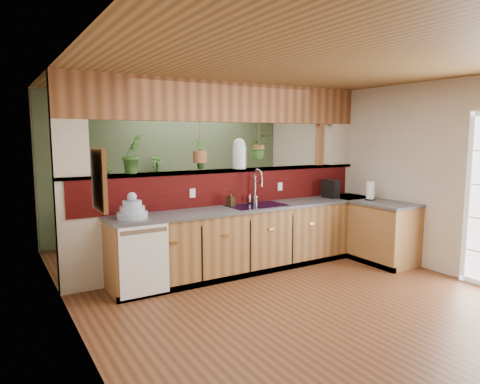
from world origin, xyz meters
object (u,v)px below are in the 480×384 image
glass_jar (239,154)px  shelving_console (131,215)px  dish_stack (132,210)px  paper_towel (370,191)px  coffee_maker (331,189)px  soap_dispenser (231,199)px  faucet (257,185)px

glass_jar → shelving_console: (-1.03, 1.90, -1.11)m
dish_stack → paper_towel: 3.53m
dish_stack → coffee_maker: 3.16m
paper_towel → glass_jar: glass_jar is taller
soap_dispenser → coffee_maker: size_ratio=0.71×
dish_stack → shelving_console: bearing=73.8°
soap_dispenser → coffee_maker: (1.74, -0.12, 0.03)m
faucet → glass_jar: bearing=124.6°
faucet → shelving_console: (-1.19, 2.12, -0.67)m
faucet → soap_dispenser: (-0.44, -0.02, -0.17)m
paper_towel → dish_stack: bearing=173.1°
faucet → coffee_maker: bearing=-5.9°
paper_towel → shelving_console: bearing=136.1°
shelving_console → soap_dispenser: bearing=-66.4°
faucet → paper_towel: (1.65, -0.61, -0.13)m
dish_stack → glass_jar: bearing=13.4°
dish_stack → soap_dispenser: bearing=6.7°
soap_dispenser → coffee_maker: bearing=-3.8°
coffee_maker → paper_towel: 0.59m
dish_stack → soap_dispenser: (1.42, 0.17, 0.01)m
dish_stack → glass_jar: size_ratio=0.82×
coffee_maker → shelving_console: (-2.49, 2.26, -0.53)m
dish_stack → glass_jar: glass_jar is taller
soap_dispenser → paper_towel: (2.08, -0.59, 0.04)m
coffee_maker → glass_jar: glass_jar is taller
faucet → paper_towel: bearing=-20.3°
dish_stack → paper_towel: (3.51, -0.42, 0.04)m
soap_dispenser → paper_towel: 2.17m
glass_jar → soap_dispenser: bearing=-139.8°
faucet → paper_towel: 1.76m
faucet → glass_jar: 0.52m
faucet → paper_towel: faucet is taller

